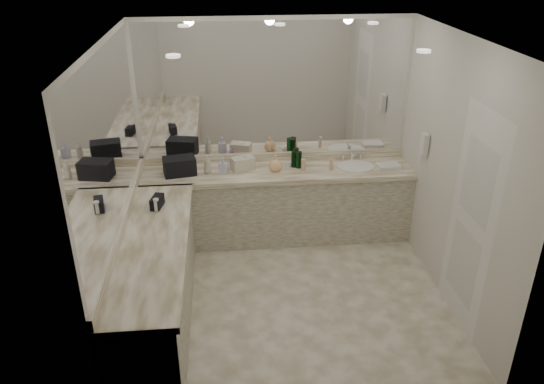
{
  "coord_description": "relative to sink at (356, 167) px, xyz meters",
  "views": [
    {
      "loc": [
        -0.61,
        -4.49,
        3.38
      ],
      "look_at": [
        -0.13,
        0.4,
        1.0
      ],
      "focal_mm": 35.0,
      "sensor_mm": 36.0,
      "label": 1
    }
  ],
  "objects": [
    {
      "name": "amenity_bottle_3",
      "position": [
        -0.31,
        -0.08,
        0.08
      ],
      "size": [
        0.04,
        0.04,
        0.15
      ],
      "primitive_type": "cylinder",
      "color": "#E0B28C",
      "rests_on": "vanity_back_top"
    },
    {
      "name": "green_bottle_1",
      "position": [
        -0.73,
        0.07,
        0.1
      ],
      "size": [
        0.07,
        0.07,
        0.2
      ],
      "primitive_type": "cylinder",
      "color": "#0A4B18",
      "rests_on": "vanity_back_top"
    },
    {
      "name": "amenity_bottle_1",
      "position": [
        -1.32,
        0.07,
        0.08
      ],
      "size": [
        0.06,
        0.06,
        0.15
      ],
      "primitive_type": "cylinder",
      "color": "silver",
      "rests_on": "vanity_back_top"
    },
    {
      "name": "vanity_left_top",
      "position": [
        -2.24,
        -1.5,
        -0.03
      ],
      "size": [
        0.64,
        2.42,
        0.06
      ],
      "primitive_type": "cube",
      "color": "white",
      "rests_on": "vanity_left_base"
    },
    {
      "name": "black_bag_spill",
      "position": [
        -2.25,
        -0.83,
        0.06
      ],
      "size": [
        0.13,
        0.22,
        0.11
      ],
      "primitive_type": "cube",
      "rotation": [
        0.0,
        0.0,
        -0.21
      ],
      "color": "black",
      "rests_on": "vanity_left_top"
    },
    {
      "name": "amenity_bottle_2",
      "position": [
        -1.47,
        0.15,
        0.05
      ],
      "size": [
        0.05,
        0.05,
        0.09
      ],
      "primitive_type": "cylinder",
      "color": "#9966B2",
      "rests_on": "vanity_back_top"
    },
    {
      "name": "black_toiletry_bag",
      "position": [
        -2.07,
        -0.02,
        0.11
      ],
      "size": [
        0.4,
        0.29,
        0.21
      ],
      "primitive_type": "cube",
      "rotation": [
        0.0,
        0.0,
        0.2
      ],
      "color": "black",
      "rests_on": "vanity_back_top"
    },
    {
      "name": "backsplash_back",
      "position": [
        -0.95,
        0.28,
        0.05
      ],
      "size": [
        3.2,
        0.04,
        0.1
      ],
      "primitive_type": "cube",
      "color": "white",
      "rests_on": "vanity_back_top"
    },
    {
      "name": "mirror_back",
      "position": [
        -0.95,
        0.29,
        0.88
      ],
      "size": [
        3.12,
        0.01,
        1.55
      ],
      "primitive_type": "cube",
      "color": "white",
      "rests_on": "wall_back"
    },
    {
      "name": "mirror_left",
      "position": [
        -2.54,
        -1.2,
        0.88
      ],
      "size": [
        0.01,
        2.92,
        1.55
      ],
      "primitive_type": "cube",
      "color": "white",
      "rests_on": "wall_left"
    },
    {
      "name": "faucet",
      "position": [
        0.0,
        0.21,
        0.07
      ],
      "size": [
        0.24,
        0.16,
        0.14
      ],
      "primitive_type": "cube",
      "color": "silver",
      "rests_on": "vanity_back_top"
    },
    {
      "name": "soap_bottle_a",
      "position": [
        -1.75,
        -0.02,
        0.11
      ],
      "size": [
        0.09,
        0.09,
        0.21
      ],
      "primitive_type": "imported",
      "rotation": [
        0.0,
        0.0,
        -0.09
      ],
      "color": "beige",
      "rests_on": "vanity_back_top"
    },
    {
      "name": "green_bottle_0",
      "position": [
        -0.68,
        0.04,
        0.1
      ],
      "size": [
        0.07,
        0.07,
        0.2
      ],
      "primitive_type": "cylinder",
      "color": "#0A4B18",
      "rests_on": "vanity_back_top"
    },
    {
      "name": "hand_towel",
      "position": [
        0.38,
        -0.07,
        0.03
      ],
      "size": [
        0.27,
        0.19,
        0.04
      ],
      "primitive_type": "cube",
      "rotation": [
        0.0,
        0.0,
        0.04
      ],
      "color": "white",
      "rests_on": "vanity_back_top"
    },
    {
      "name": "backsplash_left",
      "position": [
        -2.53,
        -1.2,
        0.05
      ],
      "size": [
        0.04,
        3.0,
        0.1
      ],
      "primitive_type": "cube",
      "color": "white",
      "rests_on": "vanity_left_top"
    },
    {
      "name": "lotion_left",
      "position": [
        -2.25,
        -0.91,
        0.07
      ],
      "size": [
        0.05,
        0.05,
        0.13
      ],
      "primitive_type": "cylinder",
      "color": "white",
      "rests_on": "vanity_left_top"
    },
    {
      "name": "vanity_back_top",
      "position": [
        -0.95,
        -0.01,
        -0.03
      ],
      "size": [
        3.2,
        0.64,
        0.06
      ],
      "primitive_type": "cube",
      "color": "white",
      "rests_on": "vanity_back_base"
    },
    {
      "name": "ceiling",
      "position": [
        -0.95,
        -1.2,
        1.71
      ],
      "size": [
        3.2,
        3.2,
        0.0
      ],
      "primitive_type": "plane",
      "color": "white",
      "rests_on": "floor"
    },
    {
      "name": "soap_bottle_c",
      "position": [
        -0.97,
        -0.03,
        0.1
      ],
      "size": [
        0.15,
        0.15,
        0.2
      ],
      "primitive_type": "imported",
      "rotation": [
        0.0,
        0.0,
        0.01
      ],
      "color": "#FFC485",
      "rests_on": "vanity_back_top"
    },
    {
      "name": "floor",
      "position": [
        -0.95,
        -1.2,
        -0.9
      ],
      "size": [
        3.2,
        3.2,
        0.0
      ],
      "primitive_type": "plane",
      "color": "silver",
      "rests_on": "ground"
    },
    {
      "name": "green_bottle_2",
      "position": [
        -0.7,
        0.13,
        0.11
      ],
      "size": [
        0.07,
        0.07,
        0.21
      ],
      "primitive_type": "cylinder",
      "color": "#0A4B18",
      "rests_on": "vanity_back_top"
    },
    {
      "name": "vanity_back_base",
      "position": [
        -0.95,
        0.0,
        -0.48
      ],
      "size": [
        3.2,
        0.6,
        0.84
      ],
      "primitive_type": "cube",
      "color": "beige",
      "rests_on": "floor"
    },
    {
      "name": "wall_left",
      "position": [
        -2.55,
        -1.2,
        0.41
      ],
      "size": [
        0.02,
        3.0,
        2.6
      ],
      "primitive_type": "cube",
      "color": "silver",
      "rests_on": "floor"
    },
    {
      "name": "cream_cosmetic_case",
      "position": [
        -1.34,
        0.05,
        0.08
      ],
      "size": [
        0.29,
        0.23,
        0.15
      ],
      "primitive_type": "cube",
      "rotation": [
        0.0,
        0.0,
        0.32
      ],
      "color": "beige",
      "rests_on": "vanity_back_top"
    },
    {
      "name": "soap_bottle_b",
      "position": [
        -1.57,
        -0.04,
        0.1
      ],
      "size": [
        0.11,
        0.11,
        0.2
      ],
      "primitive_type": "imported",
      "rotation": [
        0.0,
        0.0,
        -0.24
      ],
      "color": "silver",
      "rests_on": "vanity_back_top"
    },
    {
      "name": "vanity_left_base",
      "position": [
        -2.25,
        -1.5,
        -0.48
      ],
      "size": [
        0.6,
        2.4,
        0.84
      ],
      "primitive_type": "cube",
      "color": "beige",
      "rests_on": "floor"
    },
    {
      "name": "wall_phone",
      "position": [
        0.61,
        -0.5,
        0.46
      ],
      "size": [
        0.06,
        0.1,
        0.24
      ],
      "primitive_type": "cube",
      "color": "white",
      "rests_on": "wall_right"
    },
    {
      "name": "sink",
      "position": [
        0.0,
        0.0,
        0.0
      ],
      "size": [
        0.44,
        0.44,
        0.03
      ],
      "primitive_type": "cylinder",
      "color": "white",
      "rests_on": "vanity_back_top"
    },
    {
      "name": "wall_back",
      "position": [
        -0.95,
        0.3,
        0.41
      ],
      "size": [
        3.2,
        0.02,
        2.6
      ],
      "primitive_type": "cube",
      "color": "silver",
      "rests_on": "floor"
    },
    {
      "name": "amenity_bottle_4",
      "position": [
        -0.81,
        0.05,
        0.04
      ],
      "size": [
        0.06,
        0.06,
        0.07
      ],
      "primitive_type": "cylinder",
      "color": "white",
      "rests_on": "vanity_back_top"
    },
    {
      "name": "amenity_bottle_0",
      "position": [
        -0.64,
        -0.06,
        0.08
      ],
      "size": [
        0.05,
        0.05,
        0.15
      ],
      "primitive_type": "cylinder",
      "color": "#E0B28C",
      "rests_on": "vanity_back_top"
    },
    {
      "name": "wall_right",
      "position": [
        0.65,
        -1.2,
        0.41
      ],
      "size": [
        0.02,
        3.0,
        2.6
      ],
      "primitive_type": "cube",
      "color": "silver",
      "rests_on": "floor"
    },
    {
      "name": "door",
      "position": [
        0.64,
        -1.7,
        0.16
      ],
      "size": [
        0.02,
        0.82,
        2.1
      ],
      "primitive_type": "cube",
      "color": "white",
      "rests_on": "wall_right"
    }
  ]
}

